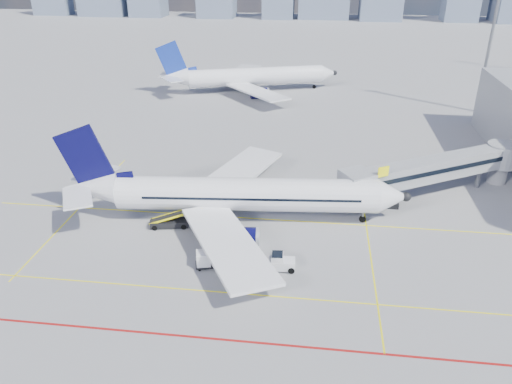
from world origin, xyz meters
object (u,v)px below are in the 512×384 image
ramp_worker (265,265)px  second_aircraft (249,77)px  belt_loader (171,221)px  main_aircraft (232,195)px  cargo_dolly (211,258)px  baggage_tug (281,262)px

ramp_worker → second_aircraft: bearing=7.9°
belt_loader → ramp_worker: (11.43, -7.41, 0.15)m
main_aircraft → belt_loader: (-6.61, -2.42, -2.58)m
second_aircraft → cargo_dolly: (5.65, -66.09, -2.28)m
second_aircraft → ramp_worker: bearing=-98.4°
second_aircraft → baggage_tug: second_aircraft is taller
second_aircraft → belt_loader: size_ratio=6.18×
baggage_tug → ramp_worker: bearing=-156.9°
belt_loader → baggage_tug: bearing=-38.9°
main_aircraft → ramp_worker: bearing=-69.0°
belt_loader → main_aircraft: bearing=8.7°
main_aircraft → baggage_tug: 11.31m
belt_loader → ramp_worker: bearing=-44.3°
cargo_dolly → belt_loader: belt_loader is taller
belt_loader → second_aircraft: bearing=78.2°
main_aircraft → second_aircraft: 56.88m
cargo_dolly → belt_loader: bearing=116.3°
main_aircraft → cargo_dolly: size_ratio=11.60×
second_aircraft → belt_loader: 59.03m
belt_loader → ramp_worker: belt_loader is taller
baggage_tug → ramp_worker: size_ratio=1.66×
main_aircraft → second_aircraft: main_aircraft is taller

